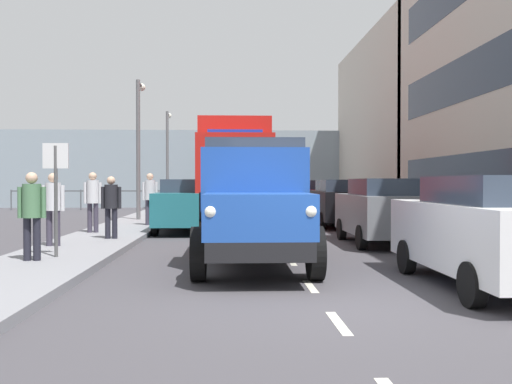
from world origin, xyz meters
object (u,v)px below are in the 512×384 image
(car_teal_oppositeside_0, at_px, (186,204))
(car_navy_oppositeside_2, at_px, (204,195))
(lamp_post_promenade, at_px, (139,135))
(lamp_post_far, at_px, (168,149))
(lorry_cargo_red, at_px, (234,170))
(pedestrian_with_bag, at_px, (111,202))
(pedestrian_by_lamp, at_px, (150,194))
(pedestrian_couple_b, at_px, (53,203))
(street_sign, at_px, (56,179))
(pedestrian_in_dark_coat, at_px, (32,209))
(truck_vintage_blue, at_px, (254,206))
(car_red_oppositeside_1, at_px, (197,199))
(car_maroon_kerbside_3, at_px, (314,198))
(car_grey_kerbside_1, at_px, (382,210))
(pedestrian_near_railing, at_px, (93,197))
(car_white_kerbside_near, at_px, (489,230))
(car_black_kerbside_2, at_px, (339,202))

(car_teal_oppositeside_0, height_order, car_navy_oppositeside_2, same)
(lamp_post_promenade, relative_size, lamp_post_far, 0.99)
(lorry_cargo_red, xyz_separation_m, lamp_post_promenade, (3.81, -2.03, 1.45))
(pedestrian_with_bag, relative_size, pedestrian_by_lamp, 0.91)
(pedestrian_couple_b, xyz_separation_m, lamp_post_promenade, (-0.45, -9.62, 2.38))
(street_sign, bearing_deg, pedestrian_in_dark_coat, 60.59)
(truck_vintage_blue, height_order, car_red_oppositeside_1, truck_vintage_blue)
(car_red_oppositeside_1, relative_size, pedestrian_couple_b, 2.55)
(car_maroon_kerbside_3, distance_m, pedestrian_in_dark_coat, 17.85)
(lorry_cargo_red, xyz_separation_m, pedestrian_in_dark_coat, (3.89, 10.08, -0.95))
(car_red_oppositeside_1, distance_m, lamp_post_far, 8.59)
(car_grey_kerbside_1, relative_size, car_teal_oppositeside_0, 0.87)
(car_grey_kerbside_1, height_order, pedestrian_in_dark_coat, pedestrian_in_dark_coat)
(car_maroon_kerbside_3, height_order, street_sign, street_sign)
(pedestrian_in_dark_coat, distance_m, pedestrian_by_lamp, 8.90)
(pedestrian_near_railing, bearing_deg, street_sign, 96.23)
(car_white_kerbside_near, xyz_separation_m, pedestrian_couple_b, (8.09, -4.82, 0.25))
(pedestrian_in_dark_coat, bearing_deg, pedestrian_by_lamp, -96.22)
(car_red_oppositeside_1, bearing_deg, pedestrian_by_lamp, 77.43)
(truck_vintage_blue, distance_m, car_maroon_kerbside_3, 16.70)
(car_grey_kerbside_1, distance_m, pedestrian_couple_b, 8.20)
(car_navy_oppositeside_2, bearing_deg, truck_vintage_blue, 95.12)
(truck_vintage_blue, height_order, pedestrian_by_lamp, truck_vintage_blue)
(car_maroon_kerbside_3, xyz_separation_m, car_navy_oppositeside_2, (5.45, -5.15, 0.00))
(car_maroon_kerbside_3, relative_size, lamp_post_promenade, 0.75)
(car_red_oppositeside_1, distance_m, street_sign, 14.29)
(car_black_kerbside_2, distance_m, pedestrian_couple_b, 10.90)
(car_teal_oppositeside_0, distance_m, car_navy_oppositeside_2, 13.32)
(pedestrian_near_railing, bearing_deg, lamp_post_promenade, -93.60)
(car_black_kerbside_2, bearing_deg, car_teal_oppositeside_0, 18.84)
(car_teal_oppositeside_0, bearing_deg, car_white_kerbside_near, 118.00)
(car_teal_oppositeside_0, height_order, pedestrian_couple_b, pedestrian_couple_b)
(car_grey_kerbside_1, relative_size, street_sign, 1.76)
(car_red_oppositeside_1, bearing_deg, car_navy_oppositeside_2, -90.00)
(car_red_oppositeside_1, height_order, pedestrian_in_dark_coat, pedestrian_in_dark_coat)
(car_teal_oppositeside_0, distance_m, pedestrian_in_dark_coat, 8.25)
(car_grey_kerbside_1, xyz_separation_m, car_teal_oppositeside_0, (5.45, -4.11, 0.00))
(truck_vintage_blue, xyz_separation_m, car_teal_oppositeside_0, (1.92, -8.15, -0.28))
(lorry_cargo_red, bearing_deg, car_teal_oppositeside_0, 52.91)
(car_maroon_kerbside_3, bearing_deg, car_navy_oppositeside_2, -43.34)
(car_white_kerbside_near, xyz_separation_m, car_maroon_kerbside_3, (-0.00, -18.43, -0.00))
(truck_vintage_blue, distance_m, car_navy_oppositeside_2, 21.55)
(car_maroon_kerbside_3, height_order, pedestrian_in_dark_coat, pedestrian_in_dark_coat)
(car_white_kerbside_near, xyz_separation_m, lamp_post_promenade, (7.64, -14.44, 2.63))
(lamp_post_promenade, height_order, lamp_post_far, lamp_post_far)
(car_teal_oppositeside_0, distance_m, pedestrian_with_bag, 4.13)
(pedestrian_with_bag, height_order, lamp_post_promenade, lamp_post_promenade)
(lorry_cargo_red, relative_size, pedestrian_near_railing, 4.63)
(car_black_kerbside_2, height_order, pedestrian_near_railing, pedestrian_near_railing)
(car_black_kerbside_2, bearing_deg, car_navy_oppositeside_2, -64.54)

